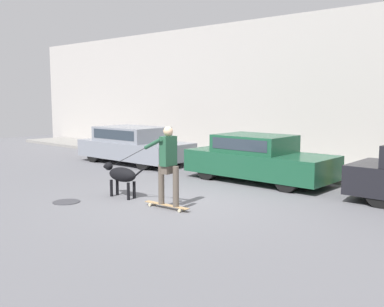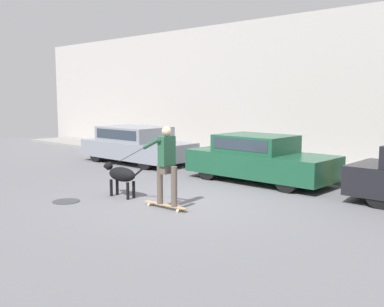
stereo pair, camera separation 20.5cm
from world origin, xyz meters
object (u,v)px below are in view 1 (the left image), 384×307
(parked_car_0, at_px, (134,145))
(fire_hydrant, at_px, (357,175))
(skateboarder, at_px, (168,162))
(dog, at_px, (121,175))
(parked_car_1, at_px, (258,159))

(parked_car_0, bearing_deg, fire_hydrant, 4.56)
(parked_car_0, relative_size, skateboarder, 1.66)
(parked_car_0, distance_m, dog, 5.47)
(parked_car_0, xyz_separation_m, dog, (3.95, -3.78, -0.11))
(skateboarder, bearing_deg, parked_car_1, -89.28)
(skateboarder, bearing_deg, parked_car_0, -38.72)
(dog, bearing_deg, fire_hydrant, -133.15)
(parked_car_1, height_order, dog, parked_car_1)
(parked_car_0, relative_size, dog, 3.23)
(parked_car_0, height_order, dog, parked_car_0)
(parked_car_1, xyz_separation_m, skateboarder, (0.32, -3.84, 0.37))
(parked_car_0, xyz_separation_m, fire_hydrant, (7.68, 0.77, -0.27))
(fire_hydrant, bearing_deg, dog, -129.32)
(dog, bearing_deg, parked_car_0, -47.58)
(parked_car_1, xyz_separation_m, fire_hydrant, (2.46, 0.77, -0.25))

